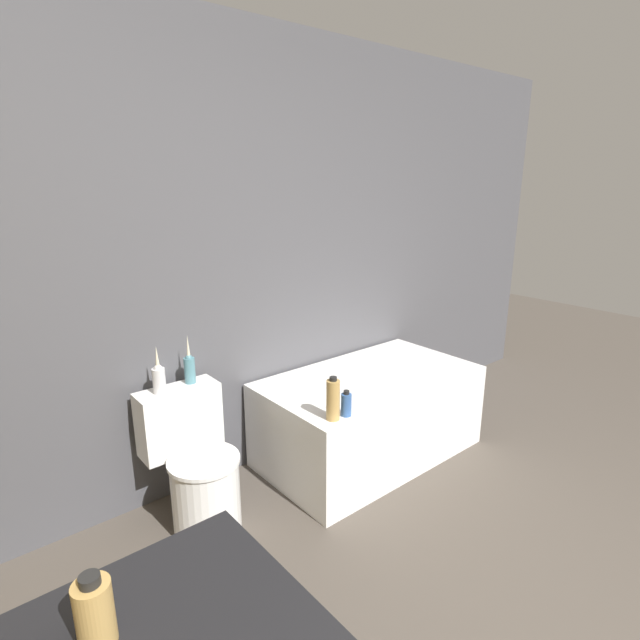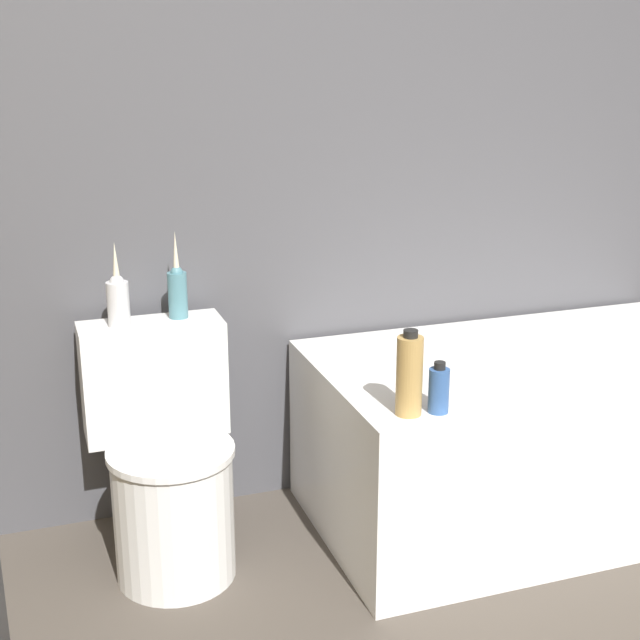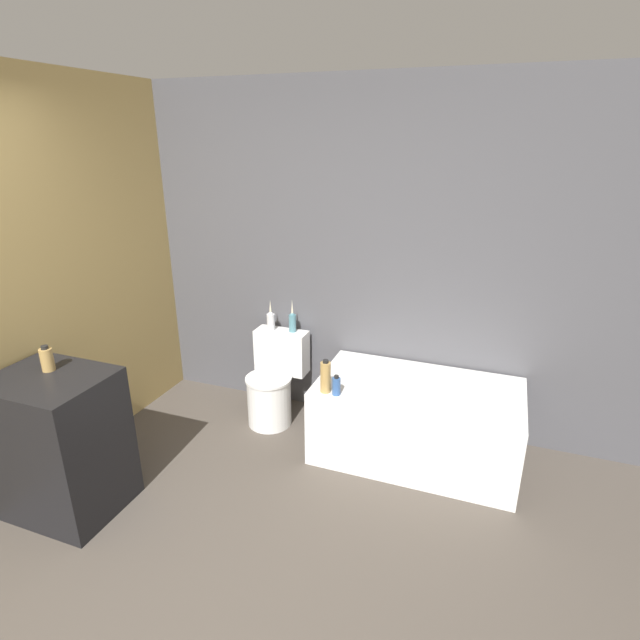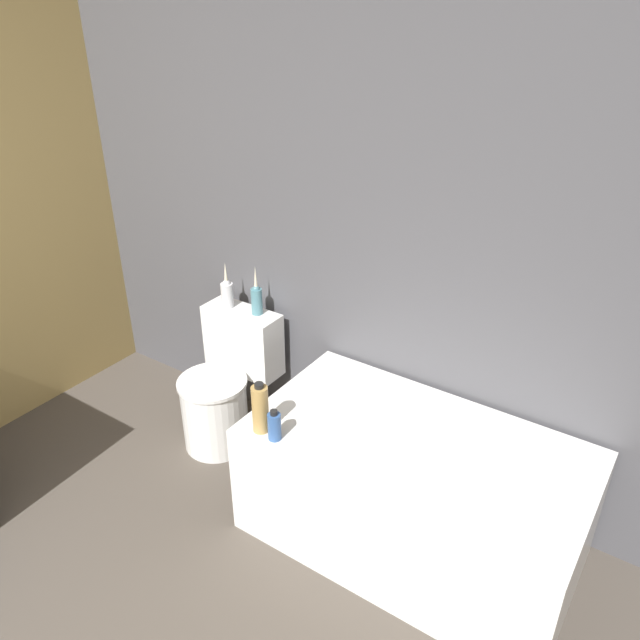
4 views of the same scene
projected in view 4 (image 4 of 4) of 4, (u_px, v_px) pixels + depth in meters
The scene contains 7 objects.
wall_back_tiled at pixel (310, 204), 2.95m from camera, with size 6.40×0.06×2.60m.
bathtub at pixel (413, 491), 2.70m from camera, with size 1.41×0.78×0.56m.
toilet at pixel (225, 387), 3.34m from camera, with size 0.43×0.53×0.70m.
vase_gold at pixel (227, 292), 3.28m from camera, with size 0.07×0.07×0.25m.
vase_silver at pixel (257, 298), 3.21m from camera, with size 0.06×0.06×0.27m.
shampoo_bottle_tall at pixel (260, 409), 2.58m from camera, with size 0.07×0.07×0.24m.
shampoo_bottle_short at pixel (274, 426), 2.56m from camera, with size 0.06×0.06×0.14m.
Camera 4 is at (1.64, 0.04, 2.23)m, focal length 35.00 mm.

